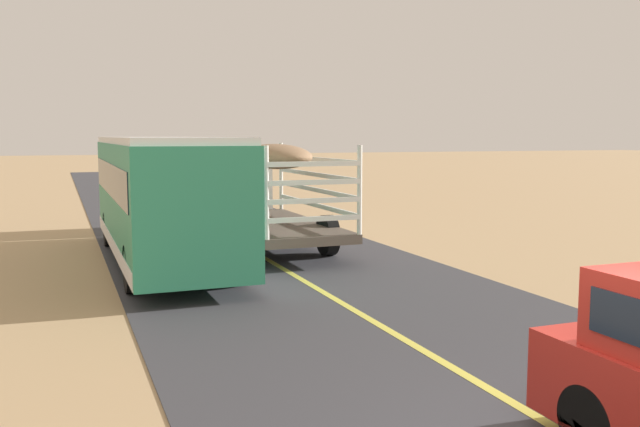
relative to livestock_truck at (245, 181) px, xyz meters
name	(u,v)px	position (x,y,z in m)	size (l,w,h in m)	color
livestock_truck	(245,181)	(0.00, 0.00, 0.00)	(2.53, 9.70, 3.02)	silver
bus	(162,196)	(-3.25, -3.98, -0.04)	(2.54, 10.00, 3.21)	#2D8C66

